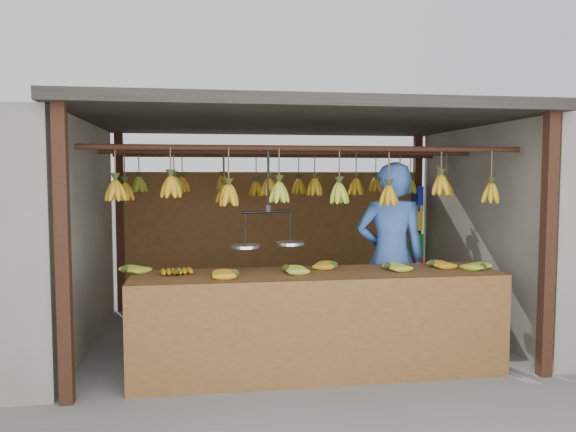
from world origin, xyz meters
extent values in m
plane|color=#5B5B57|center=(0.00, 0.00, 0.00)|extent=(80.00, 80.00, 0.00)
cube|color=black|center=(-2.00, -1.50, 1.15)|extent=(0.10, 0.10, 2.30)
cube|color=black|center=(2.00, -1.50, 1.15)|extent=(0.10, 0.10, 2.30)
cube|color=black|center=(-2.00, 1.50, 1.15)|extent=(0.10, 0.10, 2.30)
cube|color=black|center=(2.00, 1.50, 1.15)|extent=(0.10, 0.10, 2.30)
cube|color=black|center=(0.00, 0.00, 2.35)|extent=(4.30, 3.30, 0.10)
cylinder|color=black|center=(0.00, -1.00, 2.00)|extent=(4.00, 0.05, 0.05)
cylinder|color=black|center=(0.00, 0.00, 2.00)|extent=(4.00, 0.05, 0.05)
cylinder|color=black|center=(0.00, 1.00, 2.00)|extent=(4.00, 0.05, 0.05)
cube|color=brown|center=(0.00, 1.50, 0.90)|extent=(4.00, 0.06, 1.80)
cube|color=brown|center=(0.05, -1.10, 0.86)|extent=(3.26, 0.72, 0.08)
cube|color=brown|center=(0.05, -1.46, 0.45)|extent=(3.26, 0.04, 0.90)
cube|color=black|center=(-1.47, -1.41, 0.41)|extent=(0.07, 0.07, 0.82)
cube|color=black|center=(1.58, -1.41, 0.41)|extent=(0.07, 0.07, 0.82)
cube|color=black|center=(-1.47, -0.79, 0.41)|extent=(0.07, 0.07, 0.82)
cube|color=black|center=(1.58, -0.79, 0.41)|extent=(0.07, 0.07, 0.82)
ellipsoid|color=#92A523|center=(-1.61, -0.92, 0.93)|extent=(0.30, 0.30, 0.06)
ellipsoid|color=#B17E12|center=(-1.17, -1.11, 0.93)|extent=(0.22, 0.27, 0.06)
ellipsoid|color=#B17E12|center=(-0.69, -1.23, 0.93)|extent=(0.24, 0.18, 0.06)
ellipsoid|color=#92A523|center=(-0.23, -1.11, 0.93)|extent=(0.25, 0.20, 0.06)
ellipsoid|color=#B17E12|center=(0.24, -0.94, 0.93)|extent=(0.29, 0.26, 0.06)
ellipsoid|color=#92A523|center=(0.71, -1.11, 0.93)|extent=(0.26, 0.21, 0.06)
ellipsoid|color=#B17E12|center=(1.16, -1.03, 0.93)|extent=(0.26, 0.21, 0.06)
ellipsoid|color=#92A523|center=(1.57, -1.24, 0.93)|extent=(0.28, 0.30, 0.06)
ellipsoid|color=#B17E12|center=(-1.68, -0.97, 1.63)|extent=(0.16, 0.16, 0.28)
ellipsoid|color=#B17E12|center=(-1.22, -1.03, 1.66)|extent=(0.16, 0.16, 0.28)
ellipsoid|color=#B17E12|center=(-0.72, -1.03, 1.58)|extent=(0.16, 0.16, 0.28)
ellipsoid|color=#92A523|center=(-0.28, -1.04, 1.61)|extent=(0.16, 0.16, 0.28)
ellipsoid|color=#92A523|center=(0.27, -1.01, 1.60)|extent=(0.16, 0.16, 0.28)
ellipsoid|color=#B17E12|center=(0.74, -0.96, 1.57)|extent=(0.16, 0.16, 0.28)
ellipsoid|color=#B17E12|center=(1.23, -1.00, 1.67)|extent=(0.16, 0.16, 0.28)
ellipsoid|color=#B17E12|center=(1.72, -1.02, 1.59)|extent=(0.16, 0.16, 0.28)
ellipsoid|color=#B17E12|center=(-1.73, 0.01, 1.59)|extent=(0.16, 0.16, 0.28)
ellipsoid|color=#92A523|center=(-1.24, 0.01, 1.65)|extent=(0.16, 0.16, 0.28)
ellipsoid|color=#B17E12|center=(-0.72, 0.04, 1.56)|extent=(0.16, 0.16, 0.28)
ellipsoid|color=#B17E12|center=(-0.26, -0.05, 1.64)|extent=(0.16, 0.16, 0.28)
ellipsoid|color=#B17E12|center=(0.25, 0.04, 1.63)|extent=(0.16, 0.16, 0.28)
ellipsoid|color=#B17E12|center=(0.70, -0.03, 1.64)|extent=(0.16, 0.16, 0.28)
ellipsoid|color=#92A523|center=(1.20, 0.00, 1.65)|extent=(0.16, 0.16, 0.28)
ellipsoid|color=#B17E12|center=(1.72, -0.05, 1.61)|extent=(0.16, 0.16, 0.28)
ellipsoid|color=#92A523|center=(-1.70, 0.95, 1.65)|extent=(0.16, 0.16, 0.28)
ellipsoid|color=#B17E12|center=(-1.19, 0.98, 1.64)|extent=(0.16, 0.16, 0.28)
ellipsoid|color=#B17E12|center=(-0.70, 1.01, 1.65)|extent=(0.16, 0.16, 0.28)
ellipsoid|color=#B17E12|center=(-0.29, 1.03, 1.59)|extent=(0.16, 0.16, 0.28)
ellipsoid|color=#B17E12|center=(0.24, 0.96, 1.62)|extent=(0.16, 0.16, 0.28)
ellipsoid|color=#B17E12|center=(0.77, 1.02, 1.58)|extent=(0.16, 0.16, 0.28)
ellipsoid|color=#B17E12|center=(1.23, 0.96, 1.64)|extent=(0.16, 0.16, 0.28)
ellipsoid|color=#92A523|center=(1.70, 1.00, 1.62)|extent=(0.16, 0.16, 0.28)
cylinder|color=black|center=(-0.38, -1.00, 1.72)|extent=(0.02, 0.02, 0.56)
cylinder|color=black|center=(-0.38, -1.00, 1.44)|extent=(0.46, 0.18, 0.02)
cylinder|color=silver|center=(-0.59, -1.07, 1.14)|extent=(0.26, 0.26, 0.02)
cylinder|color=silver|center=(-0.17, -0.93, 1.14)|extent=(0.26, 0.26, 0.02)
imported|color=#3359A5|center=(0.90, -0.60, 0.94)|extent=(0.75, 0.56, 1.89)
cube|color=#1426BF|center=(1.94, 1.35, 1.44)|extent=(0.08, 0.26, 0.34)
cube|color=yellow|center=(1.94, 1.35, 1.18)|extent=(0.08, 0.26, 0.34)
cube|color=#199926|center=(1.94, 1.35, 0.80)|extent=(0.08, 0.26, 0.34)
cube|color=red|center=(1.94, 1.35, 0.50)|extent=(0.08, 0.26, 0.34)
camera|label=1|loc=(-0.95, -5.92, 1.77)|focal=35.00mm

